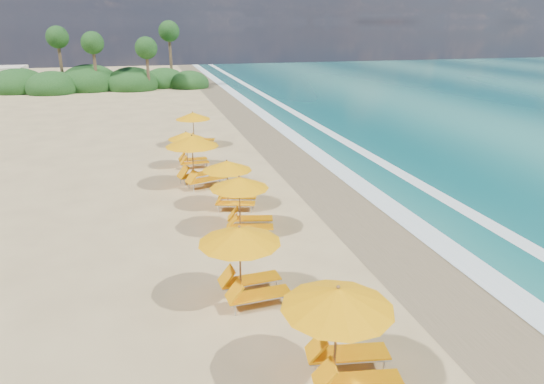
# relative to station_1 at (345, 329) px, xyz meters

# --- Properties ---
(ground) EXTENTS (160.00, 160.00, 0.00)m
(ground) POSITION_rel_station_1_xyz_m (0.96, 10.00, -1.43)
(ground) COLOR tan
(ground) RESTS_ON ground
(wet_sand) EXTENTS (4.00, 160.00, 0.01)m
(wet_sand) POSITION_rel_station_1_xyz_m (4.96, 10.00, -1.43)
(wet_sand) COLOR #8A7552
(wet_sand) RESTS_ON ground
(surf_foam) EXTENTS (4.00, 160.00, 0.01)m
(surf_foam) POSITION_rel_station_1_xyz_m (7.66, 10.00, -1.40)
(surf_foam) COLOR white
(surf_foam) RESTS_ON ground
(station_1) EXTENTS (3.03, 2.88, 2.55)m
(station_1) POSITION_rel_station_1_xyz_m (0.00, 0.00, 0.00)
(station_1) COLOR olive
(station_1) RESTS_ON ground
(station_2) EXTENTS (2.75, 2.57, 2.44)m
(station_2) POSITION_rel_station_1_xyz_m (-1.38, 4.04, -0.06)
(station_2) COLOR olive
(station_2) RESTS_ON ground
(station_3) EXTENTS (2.86, 2.75, 2.34)m
(station_3) POSITION_rel_station_1_xyz_m (-0.42, 9.01, -0.12)
(station_3) COLOR olive
(station_3) RESTS_ON ground
(station_4) EXTENTS (2.80, 2.73, 2.23)m
(station_4) POSITION_rel_station_1_xyz_m (-0.43, 11.78, -0.18)
(station_4) COLOR olive
(station_4) RESTS_ON ground
(station_5) EXTENTS (3.42, 3.35, 2.68)m
(station_5) POSITION_rel_station_1_xyz_m (-1.56, 15.26, 0.07)
(station_5) COLOR olive
(station_5) RESTS_ON ground
(station_6) EXTENTS (2.27, 2.10, 2.10)m
(station_6) POSITION_rel_station_1_xyz_m (-1.57, 18.82, -0.25)
(station_6) COLOR olive
(station_6) RESTS_ON ground
(station_7) EXTENTS (2.92, 2.82, 2.35)m
(station_7) POSITION_rel_station_1_xyz_m (-0.66, 23.62, -0.12)
(station_7) COLOR olive
(station_7) RESTS_ON ground
(treeline) EXTENTS (25.80, 8.80, 9.74)m
(treeline) POSITION_rel_station_1_xyz_m (-8.98, 55.51, -0.43)
(treeline) COLOR #163D14
(treeline) RESTS_ON ground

